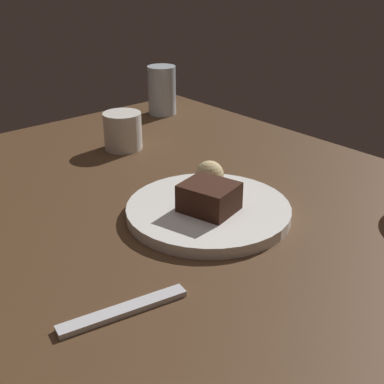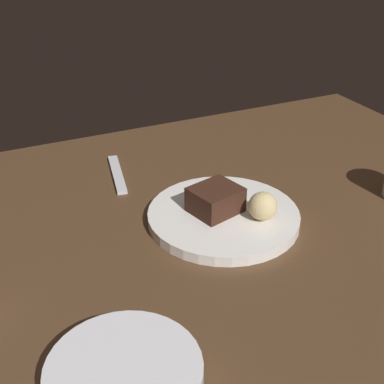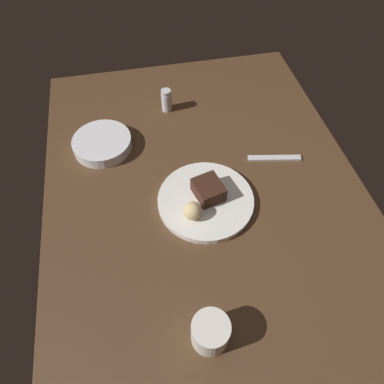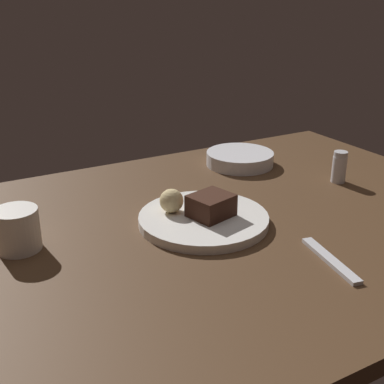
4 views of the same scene
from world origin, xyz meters
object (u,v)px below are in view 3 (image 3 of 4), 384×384
bread_roll (193,211)px  coffee_cup (210,332)px  chocolate_cake_slice (209,189)px  dessert_spoon (274,158)px  salt_shaker (167,100)px  side_bowl (102,143)px  dessert_plate (206,200)px

bread_roll → coffee_cup: bearing=-4.8°
chocolate_cake_slice → dessert_spoon: chocolate_cake_slice is taller
chocolate_cake_slice → dessert_spoon: (-9.68, 21.38, -3.45)cm
dessert_spoon → salt_shaker: bearing=144.7°
side_bowl → dessert_spoon: bearing=73.1°
chocolate_cake_slice → bread_roll: bearing=-44.1°
bread_roll → coffee_cup: (27.98, -2.35, -0.33)cm
side_bowl → dessert_spoon: (14.36, 47.30, -1.31)cm
bread_roll → dessert_spoon: size_ratio=0.30×
dessert_plate → side_bowl: side_bowl is taller
coffee_cup → dessert_spoon: size_ratio=0.50×
side_bowl → salt_shaker: bearing=121.8°
salt_shaker → dessert_spoon: size_ratio=0.48×
chocolate_cake_slice → dessert_spoon: size_ratio=0.50×
salt_shaker → dessert_plate: bearing=5.8°
chocolate_cake_slice → coffee_cup: (33.60, -7.80, -0.13)cm
side_bowl → coffee_cup: size_ratio=2.23×
bread_roll → dessert_spoon: 31.10cm
dessert_plate → dessert_spoon: (-10.76, 22.51, -0.51)cm
coffee_cup → side_bowl: bearing=-162.6°
dessert_spoon → side_bowl: bearing=173.8°
chocolate_cake_slice → salt_shaker: size_ratio=1.03×
chocolate_cake_slice → bread_roll: (5.61, -5.45, 0.20)cm
chocolate_cake_slice → side_bowl: bearing=-132.8°
salt_shaker → coffee_cup: bearing=-2.3°
chocolate_cake_slice → coffee_cup: size_ratio=1.00×
dessert_plate → bread_roll: bearing=-43.6°
chocolate_cake_slice → dessert_spoon: bearing=114.4°
dessert_plate → coffee_cup: bearing=-11.6°
dessert_plate → chocolate_cake_slice: bearing=133.6°
chocolate_cake_slice → bread_roll: 7.83cm
dessert_plate → bread_roll: bread_roll is taller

